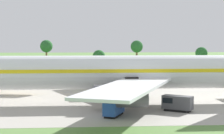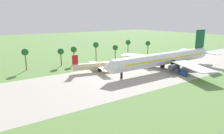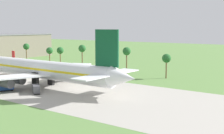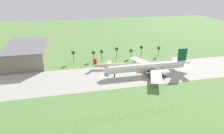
{
  "view_description": "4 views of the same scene",
  "coord_description": "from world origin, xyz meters",
  "px_view_note": "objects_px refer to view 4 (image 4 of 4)",
  "views": [
    {
      "loc": [
        32.24,
        -77.82,
        12.23
      ],
      "look_at": [
        37.92,
        -1.41,
        6.99
      ],
      "focal_mm": 65.0,
      "sensor_mm": 36.0,
      "label": 1
    },
    {
      "loc": [
        -49.37,
        -76.58,
        27.02
      ],
      "look_at": [
        4.63,
        -1.41,
        5.99
      ],
      "focal_mm": 35.0,
      "sensor_mm": 36.0,
      "label": 2
    },
    {
      "loc": [
        124.69,
        -73.25,
        20.7
      ],
      "look_at": [
        71.21,
        -1.41,
        9.18
      ],
      "focal_mm": 50.0,
      "sensor_mm": 36.0,
      "label": 3
    },
    {
      "loc": [
        -25.04,
        -145.16,
        69.36
      ],
      "look_at": [
        9.21,
        5.0,
        6.0
      ],
      "focal_mm": 32.0,
      "sensor_mm": 36.0,
      "label": 4
    }
  ],
  "objects_px": {
    "baggage_tug": "(152,78)",
    "catering_van": "(163,75)",
    "regional_aircraft": "(109,66)",
    "jet_airliner": "(149,67)",
    "terminal_building": "(27,53)",
    "no_stopping_sign": "(123,116)"
  },
  "relations": [
    {
      "from": "baggage_tug",
      "to": "no_stopping_sign",
      "type": "height_order",
      "value": "baggage_tug"
    },
    {
      "from": "jet_airliner",
      "to": "no_stopping_sign",
      "type": "distance_m",
      "value": 66.07
    },
    {
      "from": "baggage_tug",
      "to": "catering_van",
      "type": "distance_m",
      "value": 11.49
    },
    {
      "from": "regional_aircraft",
      "to": "baggage_tug",
      "type": "height_order",
      "value": "regional_aircraft"
    },
    {
      "from": "jet_airliner",
      "to": "regional_aircraft",
      "type": "bearing_deg",
      "value": 150.47
    },
    {
      "from": "jet_airliner",
      "to": "terminal_building",
      "type": "bearing_deg",
      "value": 152.42
    },
    {
      "from": "terminal_building",
      "to": "regional_aircraft",
      "type": "bearing_deg",
      "value": -26.75
    },
    {
      "from": "baggage_tug",
      "to": "no_stopping_sign",
      "type": "bearing_deg",
      "value": -130.75
    },
    {
      "from": "baggage_tug",
      "to": "no_stopping_sign",
      "type": "distance_m",
      "value": 54.46
    },
    {
      "from": "regional_aircraft",
      "to": "terminal_building",
      "type": "distance_m",
      "value": 83.09
    },
    {
      "from": "baggage_tug",
      "to": "no_stopping_sign",
      "type": "relative_size",
      "value": 3.44
    },
    {
      "from": "jet_airliner",
      "to": "terminal_building",
      "type": "relative_size",
      "value": 1.3
    },
    {
      "from": "regional_aircraft",
      "to": "catering_van",
      "type": "bearing_deg",
      "value": -34.03
    },
    {
      "from": "baggage_tug",
      "to": "terminal_building",
      "type": "xyz_separation_m",
      "value": [
        -102.34,
        67.31,
        6.76
      ]
    },
    {
      "from": "catering_van",
      "to": "terminal_building",
      "type": "distance_m",
      "value": 130.19
    },
    {
      "from": "regional_aircraft",
      "to": "baggage_tug",
      "type": "distance_m",
      "value": 41.26
    },
    {
      "from": "no_stopping_sign",
      "to": "regional_aircraft",
      "type": "bearing_deg",
      "value": 84.18
    },
    {
      "from": "catering_van",
      "to": "terminal_building",
      "type": "height_order",
      "value": "terminal_building"
    },
    {
      "from": "regional_aircraft",
      "to": "catering_van",
      "type": "xyz_separation_m",
      "value": [
        39.22,
        -26.48,
        -1.62
      ]
    },
    {
      "from": "jet_airliner",
      "to": "regional_aircraft",
      "type": "xyz_separation_m",
      "value": [
        -30.63,
        17.35,
        -2.88
      ]
    },
    {
      "from": "no_stopping_sign",
      "to": "jet_airliner",
      "type": "bearing_deg",
      "value": 54.89
    },
    {
      "from": "regional_aircraft",
      "to": "no_stopping_sign",
      "type": "distance_m",
      "value": 71.64
    }
  ]
}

